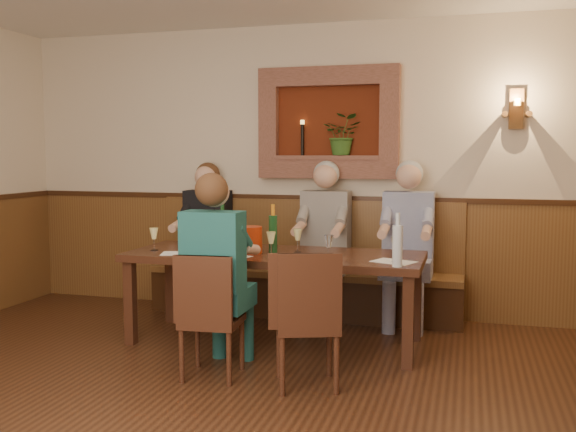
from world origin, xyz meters
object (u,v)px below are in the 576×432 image
at_px(person_bench_mid, 324,254).
at_px(person_chair_front, 218,290).
at_px(person_bench_right, 407,257).
at_px(water_bottle, 397,245).
at_px(chair_near_left, 212,341).
at_px(wine_bottle_green_b, 223,228).
at_px(wine_bottle_green_a, 273,233).
at_px(spittoon_bucket, 250,240).
at_px(chair_near_right, 307,347).
at_px(person_bench_left, 205,250).
at_px(bench, 303,281).
at_px(dining_table, 275,262).

height_order(person_bench_mid, person_chair_front, person_bench_mid).
relative_size(person_bench_right, water_bottle, 3.85).
xyz_separation_m(chair_near_left, wine_bottle_green_b, (-0.32, 1.04, 0.67)).
bearing_deg(person_bench_right, wine_bottle_green_a, -140.77).
relative_size(person_bench_right, spittoon_bucket, 6.86).
bearing_deg(chair_near_right, water_bottle, 24.98).
bearing_deg(person_bench_left, water_bottle, -31.13).
relative_size(chair_near_left, person_chair_front, 0.62).
bearing_deg(person_bench_left, wine_bottle_green_a, -40.62).
bearing_deg(bench, person_bench_mid, -25.75).
height_order(chair_near_left, chair_near_right, chair_near_right).
bearing_deg(water_bottle, spittoon_bucket, 165.84).
relative_size(dining_table, wine_bottle_green_a, 6.06).
relative_size(dining_table, water_bottle, 6.18).
relative_size(bench, wine_bottle_green_b, 7.18).
distance_m(chair_near_left, wine_bottle_green_b, 1.27).
height_order(dining_table, bench, bench).
relative_size(person_bench_right, wine_bottle_green_a, 3.79).
xyz_separation_m(dining_table, spittoon_bucket, (-0.18, -0.07, 0.18)).
bearing_deg(chair_near_left, person_bench_mid, 71.98).
height_order(dining_table, chair_near_left, chair_near_left).
xyz_separation_m(bench, wine_bottle_green_b, (-0.50, -0.82, 0.60)).
xyz_separation_m(dining_table, water_bottle, (1.04, -0.38, 0.23)).
bearing_deg(spittoon_bucket, water_bottle, -14.16).
distance_m(person_bench_left, water_bottle, 2.37).
height_order(dining_table, wine_bottle_green_b, wine_bottle_green_b).
bearing_deg(spittoon_bucket, chair_near_right, -50.64).
bearing_deg(person_bench_mid, chair_near_left, -103.00).
height_order(chair_near_left, person_chair_front, person_chair_front).
xyz_separation_m(spittoon_bucket, water_bottle, (1.22, -0.31, 0.05)).
distance_m(person_chair_front, wine_bottle_green_a, 0.87).
height_order(wine_bottle_green_a, wine_bottle_green_b, wine_bottle_green_b).
height_order(dining_table, person_bench_left, person_bench_left).
xyz_separation_m(bench, chair_near_left, (-0.18, -1.86, -0.07)).
bearing_deg(water_bottle, dining_table, 159.81).
bearing_deg(chair_near_left, water_bottle, 18.62).
bearing_deg(person_bench_right, water_bottle, -88.01).
distance_m(person_chair_front, wine_bottle_green_b, 1.01).
xyz_separation_m(person_chair_front, wine_bottle_green_b, (-0.32, 0.90, 0.33)).
distance_m(spittoon_bucket, wine_bottle_green_a, 0.19).
relative_size(chair_near_right, water_bottle, 2.39).
relative_size(dining_table, chair_near_right, 2.58).
xyz_separation_m(person_bench_left, spittoon_bucket, (0.80, -0.91, 0.25)).
bearing_deg(spittoon_bucket, bench, 79.80).
height_order(person_bench_left, person_chair_front, person_bench_left).
xyz_separation_m(person_bench_right, water_bottle, (0.04, -1.22, 0.29)).
height_order(person_bench_right, wine_bottle_green_a, person_bench_right).
bearing_deg(dining_table, spittoon_bucket, -158.17).
xyz_separation_m(person_bench_right, spittoon_bucket, (-1.18, -0.91, 0.24)).
bearing_deg(person_bench_right, person_bench_left, 179.98).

